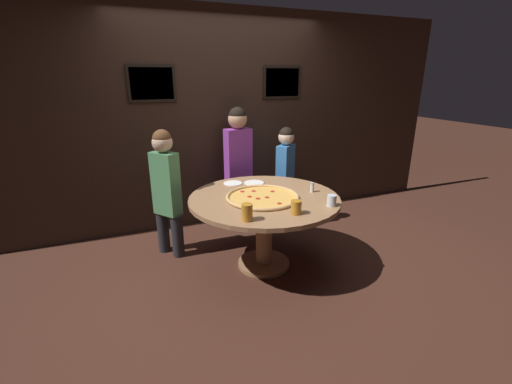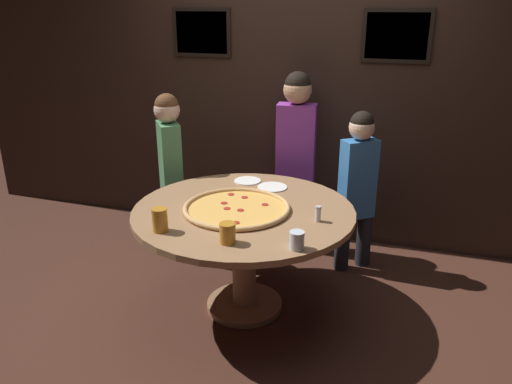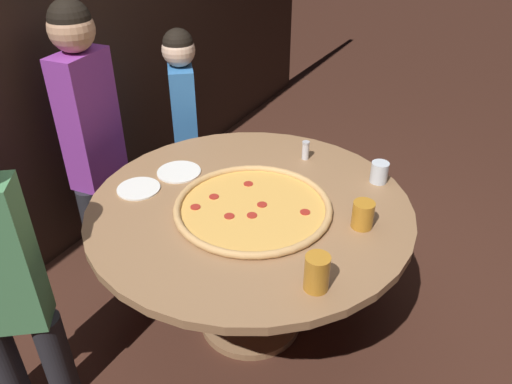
{
  "view_description": "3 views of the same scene",
  "coord_description": "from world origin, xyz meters",
  "px_view_note": "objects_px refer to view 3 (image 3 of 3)",
  "views": [
    {
      "loc": [
        -1.24,
        -2.8,
        1.84
      ],
      "look_at": [
        -0.12,
        -0.09,
        0.83
      ],
      "focal_mm": 24.0,
      "sensor_mm": 36.0,
      "label": 1
    },
    {
      "loc": [
        0.97,
        -2.81,
        1.98
      ],
      "look_at": [
        0.1,
        -0.05,
        0.88
      ],
      "focal_mm": 35.0,
      "sensor_mm": 36.0,
      "label": 2
    },
    {
      "loc": [
        -1.6,
        -0.9,
        1.98
      ],
      "look_at": [
        0.01,
        -0.02,
        0.8
      ],
      "focal_mm": 35.0,
      "sensor_mm": 36.0,
      "label": 3
    }
  ],
  "objects_px": {
    "white_plate_far_back": "(139,189)",
    "white_plate_left_side": "(179,172)",
    "diner_side_right": "(90,126)",
    "diner_centre_back": "(184,120)",
    "dining_table": "(250,230)",
    "drink_cup_near_left": "(363,215)",
    "drink_cup_front_edge": "(317,273)",
    "drink_cup_beside_pizza": "(379,172)",
    "giant_pizza": "(253,207)",
    "condiment_shaker": "(306,150)"
  },
  "relations": [
    {
      "from": "drink_cup_beside_pizza",
      "to": "white_plate_far_back",
      "type": "relative_size",
      "value": 0.5
    },
    {
      "from": "white_plate_far_back",
      "to": "drink_cup_beside_pizza",
      "type": "bearing_deg",
      "value": -58.01
    },
    {
      "from": "giant_pizza",
      "to": "drink_cup_front_edge",
      "type": "distance_m",
      "value": 0.54
    },
    {
      "from": "giant_pizza",
      "to": "diner_centre_back",
      "type": "height_order",
      "value": "diner_centre_back"
    },
    {
      "from": "drink_cup_beside_pizza",
      "to": "condiment_shaker",
      "type": "distance_m",
      "value": 0.4
    },
    {
      "from": "white_plate_far_back",
      "to": "dining_table",
      "type": "bearing_deg",
      "value": -74.36
    },
    {
      "from": "giant_pizza",
      "to": "white_plate_left_side",
      "type": "xyz_separation_m",
      "value": [
        0.11,
        0.47,
        -0.01
      ]
    },
    {
      "from": "white_plate_far_back",
      "to": "drink_cup_near_left",
      "type": "bearing_deg",
      "value": -77.77
    },
    {
      "from": "drink_cup_beside_pizza",
      "to": "white_plate_far_back",
      "type": "height_order",
      "value": "drink_cup_beside_pizza"
    },
    {
      "from": "drink_cup_near_left",
      "to": "diner_centre_back",
      "type": "bearing_deg",
      "value": 66.55
    },
    {
      "from": "giant_pizza",
      "to": "condiment_shaker",
      "type": "distance_m",
      "value": 0.53
    },
    {
      "from": "white_plate_far_back",
      "to": "condiment_shaker",
      "type": "distance_m",
      "value": 0.85
    },
    {
      "from": "giant_pizza",
      "to": "condiment_shaker",
      "type": "relative_size",
      "value": 7.12
    },
    {
      "from": "drink_cup_beside_pizza",
      "to": "diner_centre_back",
      "type": "distance_m",
      "value": 1.27
    },
    {
      "from": "giant_pizza",
      "to": "condiment_shaker",
      "type": "bearing_deg",
      "value": -1.68
    },
    {
      "from": "dining_table",
      "to": "drink_cup_front_edge",
      "type": "xyz_separation_m",
      "value": [
        -0.35,
        -0.46,
        0.22
      ]
    },
    {
      "from": "white_plate_left_side",
      "to": "dining_table",
      "type": "bearing_deg",
      "value": -99.17
    },
    {
      "from": "diner_side_right",
      "to": "diner_centre_back",
      "type": "relative_size",
      "value": 1.19
    },
    {
      "from": "white_plate_left_side",
      "to": "diner_centre_back",
      "type": "xyz_separation_m",
      "value": [
        0.57,
        0.37,
        -0.03
      ]
    },
    {
      "from": "drink_cup_near_left",
      "to": "condiment_shaker",
      "type": "distance_m",
      "value": 0.61
    },
    {
      "from": "giant_pizza",
      "to": "drink_cup_beside_pizza",
      "type": "xyz_separation_m",
      "value": [
        0.49,
        -0.41,
        0.04
      ]
    },
    {
      "from": "white_plate_left_side",
      "to": "drink_cup_front_edge",
      "type": "bearing_deg",
      "value": -115.23
    },
    {
      "from": "drink_cup_near_left",
      "to": "white_plate_left_side",
      "type": "relative_size",
      "value": 0.55
    },
    {
      "from": "dining_table",
      "to": "white_plate_far_back",
      "type": "distance_m",
      "value": 0.55
    },
    {
      "from": "drink_cup_near_left",
      "to": "drink_cup_beside_pizza",
      "type": "bearing_deg",
      "value": 6.61
    },
    {
      "from": "drink_cup_front_edge",
      "to": "diner_centre_back",
      "type": "distance_m",
      "value": 1.61
    },
    {
      "from": "drink_cup_front_edge",
      "to": "diner_centre_back",
      "type": "relative_size",
      "value": 0.11
    },
    {
      "from": "drink_cup_front_edge",
      "to": "diner_side_right",
      "type": "xyz_separation_m",
      "value": [
        0.46,
        1.49,
        0.04
      ]
    },
    {
      "from": "drink_cup_beside_pizza",
      "to": "diner_side_right",
      "type": "bearing_deg",
      "value": 103.47
    },
    {
      "from": "drink_cup_front_edge",
      "to": "drink_cup_near_left",
      "type": "xyz_separation_m",
      "value": [
        0.43,
        -0.03,
        -0.01
      ]
    },
    {
      "from": "dining_table",
      "to": "drink_cup_near_left",
      "type": "distance_m",
      "value": 0.54
    },
    {
      "from": "white_plate_far_back",
      "to": "white_plate_left_side",
      "type": "xyz_separation_m",
      "value": [
        0.21,
        -0.07,
        0.0
      ]
    },
    {
      "from": "drink_cup_beside_pizza",
      "to": "diner_side_right",
      "type": "relative_size",
      "value": 0.07
    },
    {
      "from": "white_plate_far_back",
      "to": "white_plate_left_side",
      "type": "distance_m",
      "value": 0.23
    },
    {
      "from": "dining_table",
      "to": "giant_pizza",
      "type": "height_order",
      "value": "giant_pizza"
    },
    {
      "from": "drink_cup_front_edge",
      "to": "condiment_shaker",
      "type": "relative_size",
      "value": 1.44
    },
    {
      "from": "diner_centre_back",
      "to": "drink_cup_beside_pizza",
      "type": "bearing_deg",
      "value": 43.49
    },
    {
      "from": "white_plate_left_side",
      "to": "diner_side_right",
      "type": "relative_size",
      "value": 0.14
    },
    {
      "from": "giant_pizza",
      "to": "drink_cup_near_left",
      "type": "xyz_separation_m",
      "value": [
        0.11,
        -0.45,
        0.04
      ]
    },
    {
      "from": "drink_cup_near_left",
      "to": "diner_side_right",
      "type": "xyz_separation_m",
      "value": [
        0.03,
        1.51,
        0.05
      ]
    },
    {
      "from": "drink_cup_front_edge",
      "to": "dining_table",
      "type": "bearing_deg",
      "value": 52.66
    },
    {
      "from": "white_plate_far_back",
      "to": "diner_side_right",
      "type": "distance_m",
      "value": 0.58
    },
    {
      "from": "dining_table",
      "to": "giant_pizza",
      "type": "distance_m",
      "value": 0.17
    },
    {
      "from": "giant_pizza",
      "to": "condiment_shaker",
      "type": "height_order",
      "value": "condiment_shaker"
    },
    {
      "from": "dining_table",
      "to": "white_plate_left_side",
      "type": "height_order",
      "value": "white_plate_left_side"
    },
    {
      "from": "dining_table",
      "to": "drink_cup_near_left",
      "type": "bearing_deg",
      "value": -81.43
    },
    {
      "from": "dining_table",
      "to": "drink_cup_front_edge",
      "type": "bearing_deg",
      "value": -127.34
    },
    {
      "from": "white_plate_far_back",
      "to": "diner_side_right",
      "type": "height_order",
      "value": "diner_side_right"
    },
    {
      "from": "diner_centre_back",
      "to": "drink_cup_front_edge",
      "type": "bearing_deg",
      "value": 13.87
    },
    {
      "from": "condiment_shaker",
      "to": "diner_side_right",
      "type": "distance_m",
      "value": 1.14
    }
  ]
}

